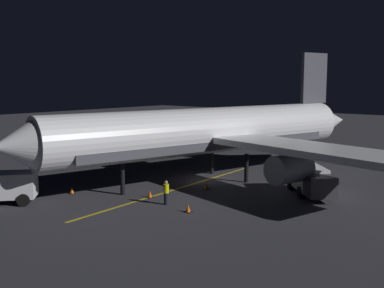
# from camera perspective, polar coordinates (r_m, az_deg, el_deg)

# --- Properties ---
(ground_plane) EXTENTS (180.00, 180.00, 0.20)m
(ground_plane) POSITION_cam_1_polar(r_m,az_deg,el_deg) (42.08, 1.75, -4.58)
(ground_plane) COLOR #323239
(apron_guide_stripe) EXTENTS (1.91, 22.69, 0.01)m
(apron_guide_stripe) POSITION_cam_1_polar(r_m,az_deg,el_deg) (39.05, -1.88, -5.39)
(apron_guide_stripe) COLOR gold
(apron_guide_stripe) RESTS_ON ground_plane
(airliner) EXTENTS (36.27, 36.94, 11.54)m
(airliner) POSITION_cam_1_polar(r_m,az_deg,el_deg) (41.75, 2.42, 1.38)
(airliner) COLOR white
(airliner) RESTS_ON ground_plane
(catering_truck) EXTENTS (5.41, 5.52, 2.17)m
(catering_truck) POSITION_cam_1_polar(r_m,az_deg,el_deg) (37.74, 14.00, -4.31)
(catering_truck) COLOR silver
(catering_truck) RESTS_ON ground_plane
(ground_crew_worker) EXTENTS (0.40, 0.40, 1.74)m
(ground_crew_worker) POSITION_cam_1_polar(r_m,az_deg,el_deg) (34.14, -3.11, -5.79)
(ground_crew_worker) COLOR black
(ground_crew_worker) RESTS_ON ground_plane
(traffic_cone_near_left) EXTENTS (0.50, 0.50, 0.55)m
(traffic_cone_near_left) POSITION_cam_1_polar(r_m,az_deg,el_deg) (38.62, -14.14, -5.40)
(traffic_cone_near_left) COLOR #EA590F
(traffic_cone_near_left) RESTS_ON ground_plane
(traffic_cone_near_right) EXTENTS (0.50, 0.50, 0.55)m
(traffic_cone_near_right) POSITION_cam_1_polar(r_m,az_deg,el_deg) (38.92, 1.75, -5.07)
(traffic_cone_near_right) COLOR #EA590F
(traffic_cone_near_right) RESTS_ON ground_plane
(traffic_cone_under_wing) EXTENTS (0.50, 0.50, 0.55)m
(traffic_cone_under_wing) POSITION_cam_1_polar(r_m,az_deg,el_deg) (36.36, -5.05, -6.00)
(traffic_cone_under_wing) COLOR #EA590F
(traffic_cone_under_wing) RESTS_ON ground_plane
(traffic_cone_far) EXTENTS (0.50, 0.50, 0.55)m
(traffic_cone_far) POSITION_cam_1_polar(r_m,az_deg,el_deg) (32.36, -0.47, -7.70)
(traffic_cone_far) COLOR #EA590F
(traffic_cone_far) RESTS_ON ground_plane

